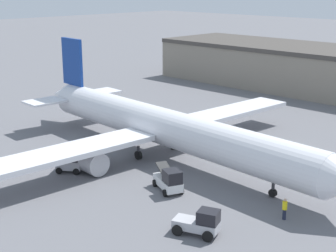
{
  "coord_description": "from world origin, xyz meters",
  "views": [
    {
      "loc": [
        35.1,
        -35.5,
        17.49
      ],
      "look_at": [
        0.0,
        0.0,
        3.47
      ],
      "focal_mm": 55.0,
      "sensor_mm": 36.0,
      "label": 1
    }
  ],
  "objects_px": {
    "baggage_tug": "(200,223)",
    "pushback_tug": "(73,161)",
    "ground_crew_worker": "(285,208)",
    "belt_loader_truck": "(169,180)",
    "airplane": "(161,127)"
  },
  "relations": [
    {
      "from": "baggage_tug",
      "to": "pushback_tug",
      "type": "xyz_separation_m",
      "value": [
        -17.19,
        1.21,
        0.1
      ]
    },
    {
      "from": "ground_crew_worker",
      "to": "belt_loader_truck",
      "type": "distance_m",
      "value": 10.35
    },
    {
      "from": "baggage_tug",
      "to": "pushback_tug",
      "type": "distance_m",
      "value": 17.24
    },
    {
      "from": "belt_loader_truck",
      "to": "pushback_tug",
      "type": "height_order",
      "value": "pushback_tug"
    },
    {
      "from": "airplane",
      "to": "ground_crew_worker",
      "type": "bearing_deg",
      "value": -9.33
    },
    {
      "from": "airplane",
      "to": "pushback_tug",
      "type": "xyz_separation_m",
      "value": [
        -2.95,
        -9.02,
        -2.14
      ]
    },
    {
      "from": "baggage_tug",
      "to": "airplane",
      "type": "bearing_deg",
      "value": 123.13
    },
    {
      "from": "pushback_tug",
      "to": "baggage_tug",
      "type": "bearing_deg",
      "value": -40.0
    },
    {
      "from": "baggage_tug",
      "to": "pushback_tug",
      "type": "bearing_deg",
      "value": 154.78
    },
    {
      "from": "airplane",
      "to": "belt_loader_truck",
      "type": "bearing_deg",
      "value": -37.45
    },
    {
      "from": "ground_crew_worker",
      "to": "baggage_tug",
      "type": "xyz_separation_m",
      "value": [
        -2.93,
        -6.42,
        0.02
      ]
    },
    {
      "from": "airplane",
      "to": "baggage_tug",
      "type": "height_order",
      "value": "airplane"
    },
    {
      "from": "airplane",
      "to": "pushback_tug",
      "type": "relative_size",
      "value": 14.14
    },
    {
      "from": "airplane",
      "to": "baggage_tug",
      "type": "bearing_deg",
      "value": -32.51
    },
    {
      "from": "airplane",
      "to": "baggage_tug",
      "type": "distance_m",
      "value": 17.68
    }
  ]
}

